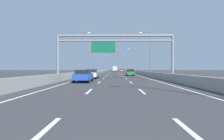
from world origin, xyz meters
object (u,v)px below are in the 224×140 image
at_px(streetlamp_left_far, 96,59).
at_px(green_car, 130,72).
at_px(streetlamp_right_distant, 128,62).
at_px(box_truck, 115,69).
at_px(streetlamp_right_far, 134,59).
at_px(streetlamp_left_distant, 102,62).
at_px(streetlamp_left_mid, 80,51).
at_px(orange_car, 122,70).
at_px(streetlamp_right_mid, 150,51).
at_px(white_car, 92,74).
at_px(blue_car, 84,76).
at_px(sign_gantry, 113,45).

relative_size(streetlamp_left_far, green_car, 2.22).
relative_size(streetlamp_right_distant, box_truck, 1.23).
xyz_separation_m(streetlamp_right_far, streetlamp_left_distant, (-14.93, 35.57, 0.00)).
bearing_deg(streetlamp_left_mid, green_car, 10.39).
distance_m(streetlamp_right_far, orange_car, 23.50).
height_order(streetlamp_left_mid, streetlamp_left_distant, same).
bearing_deg(orange_car, streetlamp_left_far, -115.93).
distance_m(streetlamp_right_mid, orange_car, 58.59).
bearing_deg(streetlamp_left_far, orange_car, 64.07).
bearing_deg(streetlamp_left_mid, streetlamp_left_far, 90.00).
bearing_deg(white_car, streetlamp_left_distant, 92.66).
bearing_deg(streetlamp_right_distant, white_car, -97.66).
bearing_deg(orange_car, streetlamp_left_distant, 130.65).
height_order(streetlamp_right_far, blue_car, streetlamp_right_far).
xyz_separation_m(streetlamp_left_distant, box_truck, (7.62, 4.06, -3.76)).
bearing_deg(sign_gantry, streetlamp_left_mid, 116.21).
relative_size(sign_gantry, blue_car, 3.52).
relative_size(streetlamp_right_mid, streetlamp_right_distant, 1.00).
xyz_separation_m(streetlamp_right_far, white_car, (-11.09, -46.92, -4.64)).
bearing_deg(box_truck, sign_gantry, -90.23).
xyz_separation_m(sign_gantry, box_truck, (0.37, 89.92, -3.22)).
height_order(streetlamp_left_distant, orange_car, streetlamp_left_distant).
height_order(streetlamp_left_distant, white_car, streetlamp_left_distant).
distance_m(streetlamp_right_mid, streetlamp_left_far, 38.57).
bearing_deg(streetlamp_right_mid, white_car, -134.32).
xyz_separation_m(sign_gantry, green_car, (3.67, 16.73, -4.11)).
height_order(streetlamp_left_far, orange_car, streetlamp_left_far).
bearing_deg(streetlamp_left_distant, sign_gantry, -85.17).
relative_size(streetlamp_left_mid, blue_car, 2.03).
bearing_deg(blue_car, box_truck, 87.68).
xyz_separation_m(streetlamp_right_mid, streetlamp_right_far, (0.00, 35.57, 0.00)).
bearing_deg(streetlamp_left_far, streetlamp_right_mid, -67.23).
distance_m(streetlamp_left_mid, box_truck, 75.67).
bearing_deg(white_car, streetlamp_right_mid, 45.68).
bearing_deg(blue_car, green_car, 71.69).
bearing_deg(streetlamp_left_mid, streetlamp_right_far, 67.23).
distance_m(streetlamp_right_distant, blue_car, 91.51).
distance_m(streetlamp_left_distant, green_car, 70.14).
bearing_deg(box_truck, orange_car, -78.57).
xyz_separation_m(sign_gantry, blue_car, (-3.47, -4.84, -4.10)).
xyz_separation_m(sign_gantry, streetlamp_right_mid, (7.68, 14.73, 0.55)).
height_order(sign_gantry, green_car, sign_gantry).
relative_size(blue_car, white_car, 1.03).
xyz_separation_m(streetlamp_left_mid, orange_car, (11.04, 58.27, -4.62)).
distance_m(streetlamp_right_far, box_truck, 40.47).
distance_m(streetlamp_left_far, streetlamp_left_distant, 35.57).
height_order(streetlamp_right_mid, orange_car, streetlamp_right_mid).
relative_size(streetlamp_right_mid, orange_car, 2.08).
distance_m(streetlamp_left_distant, orange_car, 17.56).
distance_m(streetlamp_left_mid, white_car, 12.85).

